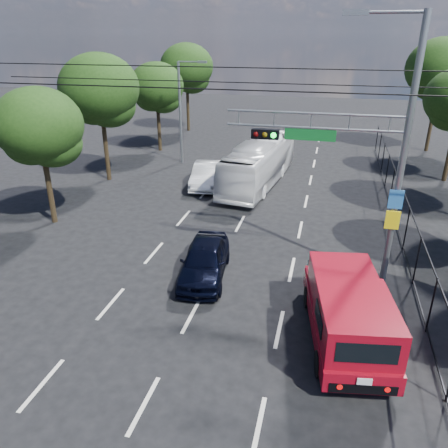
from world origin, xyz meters
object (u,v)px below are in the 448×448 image
(white_bus, at_px, (259,163))
(white_van, at_px, (206,175))
(navy_hatchback, at_px, (204,260))
(signal_mast, at_px, (368,145))
(red_pickup, at_px, (347,310))

(white_bus, bearing_deg, white_van, -152.15)
(navy_hatchback, bearing_deg, signal_mast, 6.71)
(red_pickup, distance_m, white_bus, 15.43)
(red_pickup, xyz_separation_m, navy_hatchback, (-5.30, 2.71, -0.40))
(white_bus, bearing_deg, navy_hatchback, -83.76)
(navy_hatchback, xyz_separation_m, white_bus, (0.11, 11.82, 0.63))
(signal_mast, bearing_deg, white_van, 132.72)
(signal_mast, relative_size, navy_hatchback, 2.25)
(navy_hatchback, relative_size, white_bus, 0.43)
(signal_mast, xyz_separation_m, navy_hatchback, (-5.57, -1.37, -4.52))
(signal_mast, xyz_separation_m, white_bus, (-5.46, 10.45, -3.89))
(white_bus, bearing_deg, red_pickup, -63.56)
(navy_hatchback, distance_m, white_bus, 11.84)
(signal_mast, height_order, white_van, signal_mast)
(navy_hatchback, xyz_separation_m, white_van, (-2.98, 10.63, 0.00))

